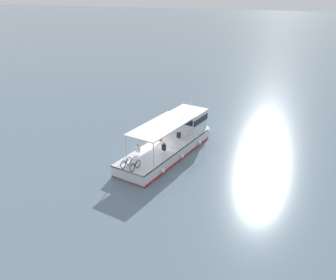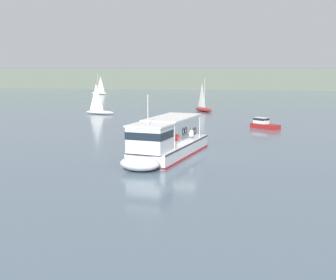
# 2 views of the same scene
# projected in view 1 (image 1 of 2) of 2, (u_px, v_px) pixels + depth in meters

# --- Properties ---
(ground_plane) EXTENTS (400.00, 400.00, 0.00)m
(ground_plane) POSITION_uv_depth(u_px,v_px,m) (157.00, 153.00, 31.94)
(ground_plane) COLOR slate
(ferry_main) EXTENTS (5.70, 13.07, 5.32)m
(ferry_main) POSITION_uv_depth(u_px,v_px,m) (174.00, 140.00, 32.17)
(ferry_main) COLOR silver
(ferry_main) RESTS_ON ground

